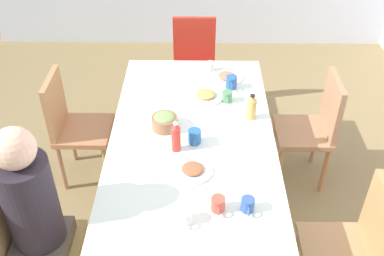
{
  "coord_description": "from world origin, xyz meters",
  "views": [
    {
      "loc": [
        2.13,
        0.03,
        2.54
      ],
      "look_at": [
        0.0,
        0.0,
        0.89
      ],
      "focal_mm": 42.28,
      "sensor_mm": 36.0,
      "label": 1
    }
  ],
  "objects_px": {
    "plate_1": "(227,77)",
    "cup_5": "(210,67)",
    "chair_4": "(194,62)",
    "cup_2": "(248,205)",
    "chair_3": "(314,125)",
    "plate_0": "(193,170)",
    "bottle_0": "(176,137)",
    "person_0": "(35,210)",
    "dining_table": "(192,156)",
    "chair_0": "(29,241)",
    "cup_3": "(227,97)",
    "cup_1": "(231,82)",
    "cup_4": "(186,216)",
    "plate_2": "(205,96)",
    "bowl_0": "(165,121)",
    "cup_0": "(195,137)",
    "cup_6": "(218,204)",
    "chair_1": "(354,244)",
    "bottle_1": "(252,107)",
    "chair_2": "(72,123)"
  },
  "relations": [
    {
      "from": "bowl_0",
      "to": "cup_6",
      "type": "height_order",
      "value": "bowl_0"
    },
    {
      "from": "plate_2",
      "to": "bottle_0",
      "type": "xyz_separation_m",
      "value": [
        0.58,
        -0.18,
        0.08
      ]
    },
    {
      "from": "chair_1",
      "to": "cup_3",
      "type": "distance_m",
      "value": 1.27
    },
    {
      "from": "cup_4",
      "to": "bowl_0",
      "type": "bearing_deg",
      "value": -168.92
    },
    {
      "from": "dining_table",
      "to": "chair_1",
      "type": "height_order",
      "value": "chair_1"
    },
    {
      "from": "dining_table",
      "to": "cup_4",
      "type": "height_order",
      "value": "cup_4"
    },
    {
      "from": "chair_0",
      "to": "cup_2",
      "type": "relative_size",
      "value": 8.41
    },
    {
      "from": "plate_0",
      "to": "cup_1",
      "type": "bearing_deg",
      "value": 163.26
    },
    {
      "from": "bowl_0",
      "to": "bottle_1",
      "type": "height_order",
      "value": "bottle_1"
    },
    {
      "from": "cup_3",
      "to": "chair_3",
      "type": "bearing_deg",
      "value": 92.91
    },
    {
      "from": "chair_0",
      "to": "cup_5",
      "type": "xyz_separation_m",
      "value": [
        -1.47,
        1.03,
        0.27
      ]
    },
    {
      "from": "chair_3",
      "to": "plate_0",
      "type": "relative_size",
      "value": 3.94
    },
    {
      "from": "chair_1",
      "to": "cup_1",
      "type": "bearing_deg",
      "value": -153.09
    },
    {
      "from": "plate_2",
      "to": "cup_5",
      "type": "distance_m",
      "value": 0.37
    },
    {
      "from": "chair_0",
      "to": "plate_1",
      "type": "distance_m",
      "value": 1.79
    },
    {
      "from": "person_0",
      "to": "dining_table",
      "type": "bearing_deg",
      "value": 123.84
    },
    {
      "from": "cup_2",
      "to": "bowl_0",
      "type": "bearing_deg",
      "value": -145.98
    },
    {
      "from": "plate_2",
      "to": "bottle_1",
      "type": "xyz_separation_m",
      "value": [
        0.25,
        0.3,
        0.07
      ]
    },
    {
      "from": "cup_2",
      "to": "cup_3",
      "type": "height_order",
      "value": "cup_2"
    },
    {
      "from": "chair_4",
      "to": "bottle_0",
      "type": "height_order",
      "value": "bottle_0"
    },
    {
      "from": "cup_4",
      "to": "bottle_0",
      "type": "bearing_deg",
      "value": -172.83
    },
    {
      "from": "chair_4",
      "to": "chair_2",
      "type": "bearing_deg",
      "value": -44.31
    },
    {
      "from": "cup_0",
      "to": "bottle_0",
      "type": "relative_size",
      "value": 0.57
    },
    {
      "from": "dining_table",
      "to": "cup_6",
      "type": "bearing_deg",
      "value": 15.68
    },
    {
      "from": "chair_0",
      "to": "dining_table",
      "type": "bearing_deg",
      "value": 121.09
    },
    {
      "from": "chair_2",
      "to": "person_0",
      "type": "distance_m",
      "value": 1.12
    },
    {
      "from": "plate_0",
      "to": "cup_1",
      "type": "xyz_separation_m",
      "value": [
        -0.91,
        0.27,
        0.03
      ]
    },
    {
      "from": "chair_4",
      "to": "cup_0",
      "type": "relative_size",
      "value": 7.73
    },
    {
      "from": "plate_1",
      "to": "cup_0",
      "type": "height_order",
      "value": "cup_0"
    },
    {
      "from": "chair_3",
      "to": "plate_1",
      "type": "bearing_deg",
      "value": -112.37
    },
    {
      "from": "plate_0",
      "to": "cup_1",
      "type": "height_order",
      "value": "cup_1"
    },
    {
      "from": "dining_table",
      "to": "plate_0",
      "type": "relative_size",
      "value": 9.52
    },
    {
      "from": "chair_1",
      "to": "chair_4",
      "type": "distance_m",
      "value": 2.2
    },
    {
      "from": "chair_2",
      "to": "cup_3",
      "type": "xyz_separation_m",
      "value": [
        0.03,
        1.14,
        0.27
      ]
    },
    {
      "from": "bowl_0",
      "to": "person_0",
      "type": "bearing_deg",
      "value": -40.5
    },
    {
      "from": "chair_1",
      "to": "bottle_1",
      "type": "xyz_separation_m",
      "value": [
        -0.85,
        -0.51,
        0.32
      ]
    },
    {
      "from": "cup_0",
      "to": "cup_4",
      "type": "relative_size",
      "value": 1.05
    },
    {
      "from": "dining_table",
      "to": "plate_1",
      "type": "height_order",
      "value": "plate_1"
    },
    {
      "from": "chair_4",
      "to": "cup_5",
      "type": "distance_m",
      "value": 0.62
    },
    {
      "from": "plate_1",
      "to": "cup_5",
      "type": "xyz_separation_m",
      "value": [
        -0.11,
        -0.12,
        0.02
      ]
    },
    {
      "from": "chair_1",
      "to": "person_0",
      "type": "bearing_deg",
      "value": -90.0
    },
    {
      "from": "chair_3",
      "to": "plate_0",
      "type": "xyz_separation_m",
      "value": [
        0.77,
        -0.89,
        0.24
      ]
    },
    {
      "from": "chair_1",
      "to": "plate_1",
      "type": "xyz_separation_m",
      "value": [
        -1.35,
        -0.65,
        0.24
      ]
    },
    {
      "from": "chair_0",
      "to": "cup_3",
      "type": "bearing_deg",
      "value": 132.69
    },
    {
      "from": "chair_4",
      "to": "cup_2",
      "type": "xyz_separation_m",
      "value": [
        1.98,
        0.3,
        0.27
      ]
    },
    {
      "from": "cup_1",
      "to": "cup_5",
      "type": "bearing_deg",
      "value": -147.75
    },
    {
      "from": "cup_4",
      "to": "chair_3",
      "type": "bearing_deg",
      "value": 140.77
    },
    {
      "from": "plate_1",
      "to": "bowl_0",
      "type": "distance_m",
      "value": 0.75
    },
    {
      "from": "chair_4",
      "to": "dining_table",
      "type": "bearing_deg",
      "value": 0.0
    },
    {
      "from": "chair_3",
      "to": "bottle_0",
      "type": "height_order",
      "value": "bottle_0"
    }
  ]
}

